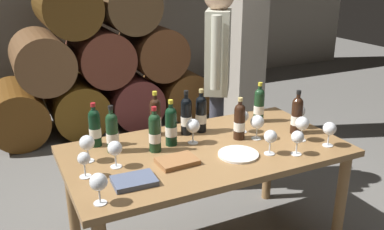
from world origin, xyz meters
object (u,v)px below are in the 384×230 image
object	(u,v)px
wine_bottle_0	(171,126)
wine_glass_8	(87,143)
wine_glass_0	(302,124)
leather_ledger	(177,161)
wine_bottle_9	(155,116)
wine_glass_11	(193,126)
dining_table	(206,161)
wine_glass_4	(115,149)
wine_glass_5	(330,129)
wine_bottle_2	(155,132)
wine_bottle_6	(112,132)
wine_glass_9	(270,137)
wine_bottle_1	(201,113)
wine_bottle_7	(259,105)
wine_glass_10	(298,112)
wine_bottle_8	(95,127)
wine_bottle_5	(186,116)
wine_glass_7	(243,117)
wine_glass_3	(99,183)
wine_bottle_4	(297,115)
wine_glass_1	(257,122)
wine_glass_6	(298,138)
serving_plate	(238,154)
sommelier_presenting	(218,68)
wine_glass_2	(84,160)
wine_bottle_3	(240,121)

from	to	relation	value
wine_bottle_0	wine_glass_8	distance (m)	0.52
wine_glass_0	leather_ledger	xyz separation A→B (m)	(-0.84, 0.05, -0.10)
wine_bottle_9	wine_glass_11	size ratio (longest dim) A/B	1.85
dining_table	wine_glass_4	distance (m)	0.60
wine_bottle_9	wine_glass_5	distance (m)	1.09
wine_bottle_2	wine_bottle_6	distance (m)	0.25
wine_glass_9	leather_ledger	world-z (taller)	wine_glass_9
wine_bottle_9	wine_bottle_1	bearing A→B (deg)	-14.40
wine_bottle_7	wine_glass_11	xyz separation A→B (m)	(-0.59, -0.14, -0.01)
wine_bottle_0	wine_glass_9	bearing A→B (deg)	-38.73
wine_glass_11	wine_glass_10	bearing A→B (deg)	-5.39
wine_bottle_7	wine_glass_4	xyz separation A→B (m)	(-1.11, -0.25, -0.01)
wine_bottle_0	wine_bottle_8	world-z (taller)	wine_bottle_0
wine_glass_0	wine_glass_4	world-z (taller)	wine_glass_0
wine_bottle_9	wine_glass_0	xyz separation A→B (m)	(0.80, -0.49, -0.02)
wine_bottle_5	wine_glass_5	size ratio (longest dim) A/B	1.92
wine_glass_7	wine_glass_9	bearing A→B (deg)	-95.87
wine_glass_0	wine_glass_4	size ratio (longest dim) A/B	1.03
wine_bottle_9	wine_glass_3	xyz separation A→B (m)	(-0.54, -0.67, -0.02)
wine_bottle_4	wine_glass_1	size ratio (longest dim) A/B	1.83
wine_glass_3	wine_glass_0	bearing A→B (deg)	7.65
wine_bottle_8	wine_glass_3	distance (m)	0.69
wine_bottle_4	wine_glass_4	bearing A→B (deg)	178.11
dining_table	wine_glass_6	distance (m)	0.57
wine_bottle_1	wine_glass_7	bearing A→B (deg)	-28.77
wine_bottle_2	wine_glass_4	world-z (taller)	wine_bottle_2
wine_bottle_6	wine_glass_8	size ratio (longest dim) A/B	1.83
wine_bottle_7	wine_glass_10	distance (m)	0.28
serving_plate	wine_bottle_2	bearing A→B (deg)	146.78
wine_glass_3	sommelier_presenting	distance (m)	1.65
wine_glass_11	wine_glass_2	bearing A→B (deg)	-168.07
wine_bottle_5	wine_glass_8	size ratio (longest dim) A/B	1.87
wine_glass_1	wine_glass_8	xyz separation A→B (m)	(-1.05, 0.15, -0.00)
wine_bottle_3	wine_glass_7	bearing A→B (deg)	47.36
wine_glass_5	leather_ledger	bearing A→B (deg)	168.86
wine_bottle_0	wine_glass_9	size ratio (longest dim) A/B	1.94
wine_glass_8	wine_glass_11	bearing A→B (deg)	-2.64
wine_glass_10	serving_plate	size ratio (longest dim) A/B	0.69
wine_bottle_1	wine_glass_5	distance (m)	0.82
wine_glass_7	wine_glass_3	bearing A→B (deg)	-156.78
wine_bottle_7	wine_glass_9	size ratio (longest dim) A/B	1.89
wine_bottle_1	wine_bottle_6	distance (m)	0.62
wine_bottle_3	wine_bottle_5	world-z (taller)	wine_bottle_5
wine_glass_2	wine_glass_8	size ratio (longest dim) A/B	0.90
wine_glass_3	wine_glass_10	bearing A→B (deg)	14.15
wine_bottle_0	wine_glass_8	bearing A→B (deg)	-179.10
dining_table	wine_bottle_2	bearing A→B (deg)	161.52
wine_bottle_9	wine_glass_7	size ratio (longest dim) A/B	1.93
wine_glass_4	wine_glass_9	distance (m)	0.90
wine_glass_2	serving_plate	distance (m)	0.88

